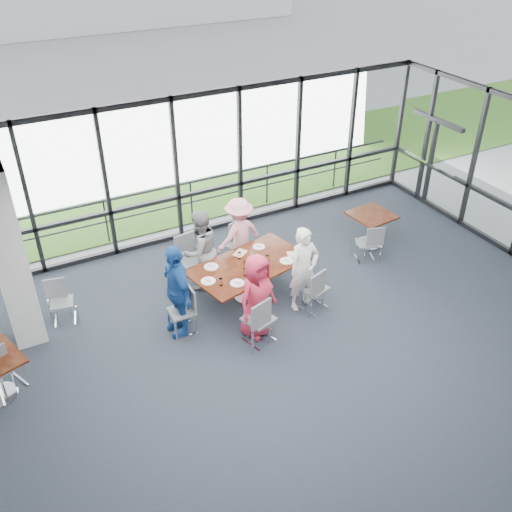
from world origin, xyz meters
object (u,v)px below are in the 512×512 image
chair_main_end (182,312)px  chair_main_nr (314,288)px  diner_far_right (239,234)px  chair_main_fl (188,261)px  chair_main_nl (259,319)px  chair_spare_la (3,365)px  diner_end (177,290)px  main_table (249,269)px  diner_near_left (257,296)px  chair_spare_r (367,243)px  structural_column (10,261)px  diner_near_right (304,269)px  diner_far_left (200,250)px  side_table_right (371,219)px  chair_main_fr (235,244)px  chair_spare_lb (62,303)px

chair_main_end → chair_main_nr: bearing=78.6°
diner_far_right → chair_main_fl: bearing=-10.3°
diner_far_right → chair_main_fl: diner_far_right is taller
chair_main_nl → chair_spare_la: 4.09m
diner_end → chair_main_nl: diner_end is taller
main_table → diner_near_left: bearing=-122.2°
chair_main_end → chair_spare_r: (4.28, 0.38, -0.03)m
structural_column → diner_near_right: 4.95m
main_table → structural_column: bearing=157.0°
structural_column → diner_far_left: bearing=0.5°
structural_column → diner_end: (2.38, -1.03, -0.72)m
diner_near_left → chair_main_end: diner_near_left is taller
side_table_right → chair_main_fr: size_ratio=1.12×
chair_main_fl → structural_column: bearing=-3.0°
side_table_right → chair_main_nr: 2.68m
diner_near_right → chair_main_nr: size_ratio=1.88×
side_table_right → diner_near_left: (-3.57, -1.47, 0.16)m
diner_end → chair_main_nr: bearing=76.7°
diner_near_left → chair_main_fr: size_ratio=1.89×
chair_main_fr → diner_far_right: bearing=60.7°
chair_main_nr → chair_spare_la: 5.36m
main_table → chair_spare_lb: (-3.28, 0.92, -0.24)m
structural_column → chair_main_fl: (3.10, 0.29, -1.12)m
chair_main_fl → chair_spare_r: (3.60, -0.98, -0.07)m
chair_main_fr → diner_near_left: bearing=48.1°
main_table → chair_main_fl: bearing=116.4°
diner_near_right → chair_spare_la: 5.21m
diner_near_right → chair_main_fl: bearing=130.4°
chair_spare_lb → chair_spare_la: bearing=60.7°
side_table_right → diner_near_left: 3.87m
structural_column → chair_spare_la: (-0.51, -1.06, -1.14)m
diner_far_left → chair_main_fr: diner_far_left is taller
main_table → diner_far_right: size_ratio=1.52×
chair_main_nr → diner_far_left: bearing=116.1°
diner_end → main_table: bearing=101.0°
diner_near_right → chair_main_nl: bearing=-159.4°
structural_column → diner_end: bearing=-23.4°
chair_spare_r → chair_main_fr: bearing=174.3°
diner_far_right → chair_spare_la: (-4.73, -1.35, -0.32)m
diner_near_right → chair_main_fl: size_ratio=1.73×
main_table → diner_far_right: diner_far_right is taller
chair_main_fl → chair_spare_r: size_ratio=1.18×
diner_near_left → chair_spare_lb: size_ratio=1.98×
chair_spare_r → chair_main_nr: bearing=-134.2°
diner_far_right → diner_end: size_ratio=0.89×
diner_near_left → chair_spare_la: diner_near_left is taller
main_table → diner_end: diner_end is taller
diner_far_right → chair_main_end: bearing=26.8°
chair_main_nl → chair_main_nr: bearing=-2.5°
diner_near_left → chair_main_end: bearing=132.8°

